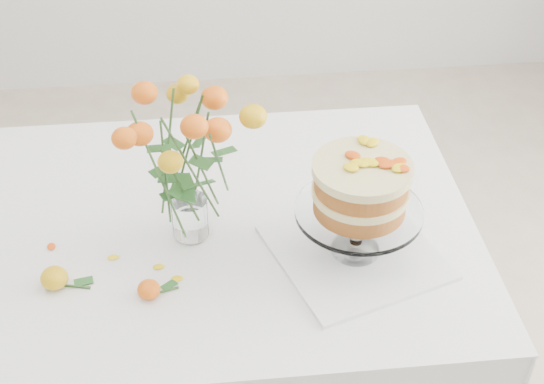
{
  "coord_description": "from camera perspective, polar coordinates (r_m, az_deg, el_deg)",
  "views": [
    {
      "loc": [
        0.1,
        -1.35,
        1.9
      ],
      "look_at": [
        0.23,
        -0.09,
        0.91
      ],
      "focal_mm": 50.0,
      "sensor_mm": 36.0,
      "label": 1
    }
  ],
  "objects": [
    {
      "name": "stray_petal_b",
      "position": [
        1.67,
        -8.53,
        -5.6
      ],
      "size": [
        0.03,
        0.02,
        0.0
      ],
      "primitive_type": "ellipsoid",
      "color": "yellow",
      "rests_on": "table"
    },
    {
      "name": "cake_stand",
      "position": [
        1.58,
        6.68,
        0.0
      ],
      "size": [
        0.27,
        0.27,
        0.24
      ],
      "rotation": [
        0.0,
        0.0,
        0.3
      ],
      "color": "white",
      "rests_on": "napkin"
    },
    {
      "name": "rose_vase",
      "position": [
        1.59,
        -6.64,
        3.26
      ],
      "size": [
        0.29,
        0.29,
        0.41
      ],
      "rotation": [
        0.0,
        0.0,
        -0.09
      ],
      "color": "white",
      "rests_on": "table"
    },
    {
      "name": "napkin",
      "position": [
        1.69,
        6.26,
        -4.52
      ],
      "size": [
        0.43,
        0.43,
        0.01
      ],
      "primitive_type": "cube",
      "rotation": [
        0.0,
        0.0,
        0.33
      ],
      "color": "silver",
      "rests_on": "table"
    },
    {
      "name": "stray_petal_d",
      "position": [
        1.77,
        -16.27,
        -3.98
      ],
      "size": [
        0.03,
        0.02,
        0.0
      ],
      "primitive_type": "ellipsoid",
      "color": "yellow",
      "rests_on": "table"
    },
    {
      "name": "loose_rose_far",
      "position": [
        1.6,
        -9.25,
        -7.26
      ],
      "size": [
        0.08,
        0.05,
        0.04
      ],
      "rotation": [
        0.0,
        0.0,
        0.27
      ],
      "color": "orange",
      "rests_on": "table"
    },
    {
      "name": "loose_rose_near",
      "position": [
        1.66,
        -16.06,
        -6.25
      ],
      "size": [
        0.1,
        0.06,
        0.05
      ],
      "rotation": [
        0.0,
        0.0,
        -0.21
      ],
      "color": "gold",
      "rests_on": "table"
    },
    {
      "name": "table",
      "position": [
        1.83,
        -7.59,
        -4.44
      ],
      "size": [
        1.43,
        0.93,
        0.76
      ],
      "color": "tan",
      "rests_on": "ground"
    },
    {
      "name": "stray_petal_a",
      "position": [
        1.71,
        -11.86,
        -4.86
      ],
      "size": [
        0.03,
        0.02,
        0.0
      ],
      "primitive_type": "ellipsoid",
      "color": "yellow",
      "rests_on": "table"
    },
    {
      "name": "stray_petal_c",
      "position": [
        1.64,
        -7.14,
        -6.49
      ],
      "size": [
        0.03,
        0.02,
        0.0
      ],
      "primitive_type": "ellipsoid",
      "color": "yellow",
      "rests_on": "table"
    }
  ]
}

